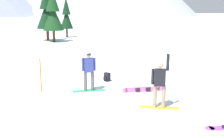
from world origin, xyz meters
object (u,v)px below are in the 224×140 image
(pine_tree_slender, at_px, (53,13))
(snowboarder_foreground, at_px, (160,83))
(snowboarder_midground, at_px, (89,70))
(loose_snowboard_far_spare, at_px, (143,89))
(backpack_black, at_px, (107,77))
(pine_tree_leaning, at_px, (47,11))
(pine_tree_tall, at_px, (66,16))
(trail_marker_pole, at_px, (41,75))

(pine_tree_slender, bearing_deg, snowboarder_foreground, -89.75)
(snowboarder_midground, distance_m, loose_snowboard_far_spare, 2.54)
(snowboarder_foreground, bearing_deg, backpack_black, 96.13)
(pine_tree_leaning, height_order, pine_tree_tall, pine_tree_leaning)
(trail_marker_pole, relative_size, pine_tree_slender, 0.24)
(pine_tree_slender, xyz_separation_m, pine_tree_tall, (2.64, 5.39, -0.41))
(loose_snowboard_far_spare, xyz_separation_m, backpack_black, (-0.82, 2.39, 0.09))
(snowboarder_foreground, xyz_separation_m, trail_marker_pole, (-3.84, 3.69, -0.21))
(pine_tree_leaning, distance_m, pine_tree_tall, 4.57)
(loose_snowboard_far_spare, relative_size, pine_tree_leaning, 0.28)
(snowboarder_foreground, distance_m, pine_tree_leaning, 25.93)
(snowboarder_foreground, height_order, pine_tree_leaning, pine_tree_leaning)
(pine_tree_slender, relative_size, pine_tree_tall, 1.14)
(snowboarder_foreground, height_order, snowboarder_midground, snowboarder_foreground)
(snowboarder_foreground, xyz_separation_m, backpack_black, (-0.47, 4.40, -0.75))
(backpack_black, distance_m, pine_tree_leaning, 21.66)
(snowboarder_midground, distance_m, pine_tree_leaning, 22.94)
(trail_marker_pole, relative_size, pine_tree_leaning, 0.23)
(loose_snowboard_far_spare, distance_m, backpack_black, 2.53)
(backpack_black, height_order, pine_tree_slender, pine_tree_slender)
(trail_marker_pole, bearing_deg, backpack_black, 11.80)
(snowboarder_foreground, bearing_deg, trail_marker_pole, 136.09)
(snowboarder_foreground, relative_size, pine_tree_slender, 0.33)
(pine_tree_tall, bearing_deg, trail_marker_pole, -104.07)
(loose_snowboard_far_spare, bearing_deg, snowboarder_midground, 154.39)
(snowboarder_midground, bearing_deg, pine_tree_tall, 80.53)
(snowboarder_foreground, relative_size, pine_tree_leaning, 0.31)
(backpack_black, bearing_deg, snowboarder_foreground, -83.87)
(backpack_black, xyz_separation_m, trail_marker_pole, (-3.36, -0.70, 0.54))
(snowboarder_midground, relative_size, pine_tree_leaning, 0.27)
(snowboarder_midground, bearing_deg, pine_tree_slender, 85.27)
(loose_snowboard_far_spare, bearing_deg, snowboarder_foreground, -99.98)
(loose_snowboard_far_spare, height_order, backpack_black, backpack_black)
(pine_tree_leaning, height_order, pine_tree_slender, pine_tree_leaning)
(snowboarder_foreground, xyz_separation_m, pine_tree_leaning, (-0.53, 25.79, 2.65))
(snowboarder_foreground, bearing_deg, pine_tree_slender, 90.25)
(backpack_black, bearing_deg, trail_marker_pole, -168.20)
(loose_snowboard_far_spare, xyz_separation_m, pine_tree_leaning, (-0.88, 23.79, 3.48))
(snowboarder_midground, xyz_separation_m, pine_tree_slender, (1.71, 20.68, 2.40))
(loose_snowboard_far_spare, relative_size, pine_tree_slender, 0.30)
(backpack_black, height_order, pine_tree_leaning, pine_tree_leaning)
(trail_marker_pole, xyz_separation_m, pine_tree_slender, (3.73, 20.03, 2.60))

